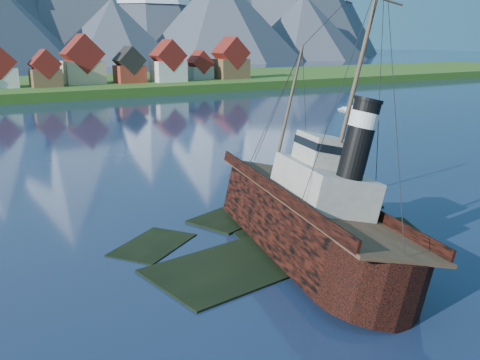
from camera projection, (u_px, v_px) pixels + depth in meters
ground at (268, 247)px, 49.55m from camera, size 1400.00×1400.00×0.00m
shoal at (271, 240)px, 52.31m from camera, size 31.71×21.24×1.14m
shore_bank at (0, 93)px, 190.06m from camera, size 600.00×80.00×3.20m
seawall at (19, 103)px, 158.66m from camera, size 600.00×2.50×2.00m
tugboat_wreck at (288, 211)px, 49.21m from camera, size 7.78×33.54×26.58m
sailboat_d at (353, 110)px, 141.50m from camera, size 4.28×8.98×11.89m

